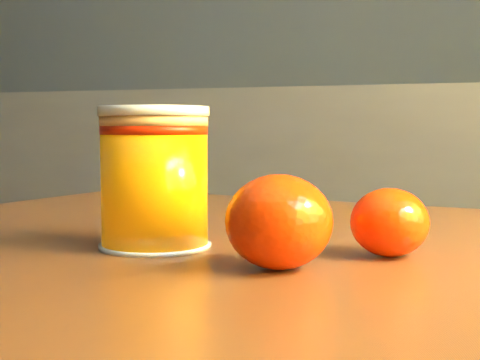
% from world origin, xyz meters
% --- Properties ---
extents(kitchen_counter, '(3.15, 0.60, 0.90)m').
position_xyz_m(kitchen_counter, '(0.00, 1.45, 0.45)').
color(kitchen_counter, '#4E4D52').
rests_on(kitchen_counter, ground).
extents(juice_glass, '(0.08, 0.08, 0.11)m').
position_xyz_m(juice_glass, '(0.75, 0.18, 0.77)').
color(juice_glass, orange).
rests_on(juice_glass, table).
extents(orange_front, '(0.08, 0.08, 0.06)m').
position_xyz_m(orange_front, '(0.87, 0.13, 0.75)').
color(orange_front, '#FF3505').
rests_on(orange_front, table).
extents(orange_back, '(0.06, 0.06, 0.05)m').
position_xyz_m(orange_back, '(0.93, 0.20, 0.74)').
color(orange_back, '#FF3505').
rests_on(orange_back, table).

